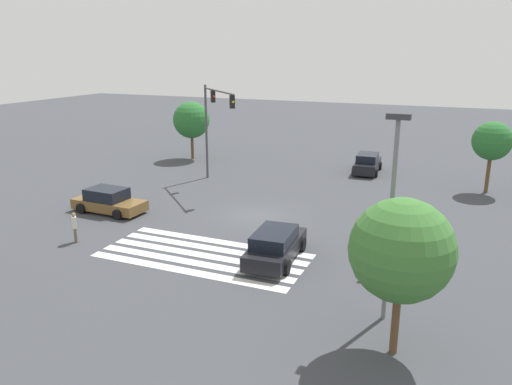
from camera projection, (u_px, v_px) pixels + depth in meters
name	position (u px, v px, depth m)	size (l,w,h in m)	color
ground_plane	(256.00, 216.00, 30.15)	(136.98, 136.98, 0.00)	#3D3F44
crosswalk_markings	(203.00, 255.00, 24.30)	(10.12, 4.40, 0.01)	silver
traffic_signal_mast	(213.00, 115.00, 36.13)	(4.63, 4.63, 7.16)	#47474C
car_0	(367.00, 164.00, 40.55)	(2.16, 4.43, 1.60)	black
car_1	(275.00, 245.00, 23.59)	(2.35, 4.80, 1.53)	black
car_2	(109.00, 201.00, 30.67)	(4.61, 2.28, 1.49)	brown
pedestrian	(75.00, 226.00, 25.73)	(0.41, 0.40, 1.62)	brown
street_light_pole_a	(392.00, 200.00, 17.36)	(0.80, 0.36, 7.61)	slate
tree_corner_a	(492.00, 141.00, 34.06)	(2.66, 2.66, 5.00)	brown
tree_corner_b	(401.00, 250.00, 15.52)	(3.32, 3.32, 5.29)	brown
tree_corner_c	(191.00, 120.00, 44.96)	(3.28, 3.28, 5.22)	brown
fire_hydrant	(365.00, 270.00, 21.66)	(0.22, 0.22, 0.86)	red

